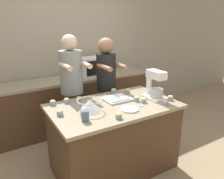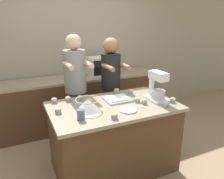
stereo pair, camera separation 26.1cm
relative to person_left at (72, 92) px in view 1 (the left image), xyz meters
The scene contains 25 objects.
ground_plane 1.15m from the person_left, 67.25° to the right, with size 16.00×16.00×0.00m, color #937A5B.
back_wall 1.20m from the person_left, 75.66° to the left, with size 10.00×0.06×2.70m.
island_counter 0.85m from the person_left, 67.25° to the right, with size 1.53×0.92×0.88m.
back_counter 0.90m from the person_left, 69.29° to the left, with size 2.80×0.60×0.90m.
person_left is the anchor object (origin of this frame).
person_right 0.54m from the person_left, ahead, with size 0.31×0.48×1.62m.
stand_mixer 1.13m from the person_left, 41.63° to the right, with size 0.20×0.30×0.37m.
mixing_bowl 0.69m from the person_left, 94.67° to the right, with size 0.28×0.28×0.13m.
baking_tray 0.67m from the person_left, 54.32° to the right, with size 0.32×0.27×0.04m.
microwave_oven 1.04m from the person_left, 45.38° to the left, with size 0.55×0.33×0.32m.
drinking_glass 0.91m from the person_left, 102.76° to the right, with size 0.08×0.08×0.11m.
small_plate 0.96m from the person_left, 68.74° to the right, with size 0.20×0.20×0.02m.
knife 0.95m from the person_left, 62.31° to the right, with size 0.21×0.09×0.01m.
cupcake_0 0.35m from the person_left, 97.86° to the right, with size 0.07×0.07×0.07m.
cupcake_1 0.91m from the person_left, 50.55° to the right, with size 0.07×0.07×0.07m.
cupcake_2 0.74m from the person_left, 121.07° to the right, with size 0.07×0.07×0.07m.
cupcake_3 0.77m from the person_left, 30.82° to the right, with size 0.07×0.07×0.07m.
cupcake_4 1.01m from the person_left, 51.59° to the right, with size 0.07×0.07×0.07m.
cupcake_5 0.37m from the person_left, 121.30° to the right, with size 0.07×0.07×0.07m.
cupcake_6 0.47m from the person_left, 140.44° to the right, with size 0.07×0.07×0.07m.
cupcake_7 0.58m from the person_left, 29.47° to the right, with size 0.07×0.07×0.07m.
cupcake_8 0.51m from the person_left, 87.20° to the right, with size 0.07×0.07×0.07m.
cupcake_9 1.27m from the person_left, 50.78° to the right, with size 0.07×0.07×0.07m.
cupcake_10 1.32m from the person_left, 42.86° to the right, with size 0.07×0.07×0.07m.
cupcake_11 1.02m from the person_left, 83.36° to the right, with size 0.07×0.07×0.07m.
Camera 1 is at (-1.27, -2.09, 1.87)m, focal length 35.00 mm.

